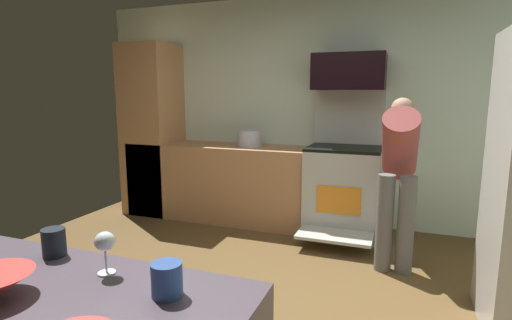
{
  "coord_description": "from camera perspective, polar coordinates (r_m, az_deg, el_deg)",
  "views": [
    {
      "loc": [
        1.07,
        -2.25,
        1.51
      ],
      "look_at": [
        0.12,
        0.3,
        1.05
      ],
      "focal_mm": 27.81,
      "sensor_mm": 36.0,
      "label": 1
    }
  ],
  "objects": [
    {
      "name": "oven_range",
      "position": [
        4.37,
        12.46,
        -3.83
      ],
      "size": [
        0.76,
        1.01,
        1.54
      ],
      "color": "beige",
      "rests_on": "ground"
    },
    {
      "name": "wall_back",
      "position": [
        4.72,
        7.34,
        6.98
      ],
      "size": [
        5.2,
        0.12,
        2.6
      ],
      "primitive_type": "cube",
      "color": "silver",
      "rests_on": "ground"
    },
    {
      "name": "wine_glass_near",
      "position": [
        1.46,
        -20.92,
        -11.18
      ],
      "size": [
        0.07,
        0.07,
        0.15
      ],
      "color": "silver",
      "rests_on": "counter_island"
    },
    {
      "name": "mug_tea",
      "position": [
        1.29,
        -12.7,
        -16.4
      ],
      "size": [
        0.1,
        0.1,
        0.1
      ],
      "primitive_type": "cylinder",
      "color": "#2C498E",
      "rests_on": "counter_island"
    },
    {
      "name": "stock_pot",
      "position": [
        4.57,
        -0.93,
        3.14
      ],
      "size": [
        0.29,
        0.29,
        0.19
      ],
      "primitive_type": "cylinder",
      "color": "#ADB0C6",
      "rests_on": "lower_cabinet_run"
    },
    {
      "name": "cabinet_column",
      "position": [
        5.19,
        -14.64,
        4.22
      ],
      "size": [
        0.6,
        0.6,
        2.1
      ],
      "primitive_type": "cube",
      "color": "tan",
      "rests_on": "ground"
    },
    {
      "name": "mug_coffee",
      "position": [
        1.71,
        -27.06,
        -10.51
      ],
      "size": [
        0.09,
        0.09,
        0.11
      ],
      "primitive_type": "cylinder",
      "color": "black",
      "rests_on": "counter_island"
    },
    {
      "name": "microwave",
      "position": [
        4.35,
        13.23,
        12.26
      ],
      "size": [
        0.74,
        0.38,
        0.38
      ],
      "primitive_type": "cube",
      "color": "black",
      "rests_on": "oven_range"
    },
    {
      "name": "lower_cabinet_run",
      "position": [
        4.79,
        -4.45,
        -3.21
      ],
      "size": [
        2.4,
        0.6,
        0.9
      ],
      "primitive_type": "cube",
      "color": "tan",
      "rests_on": "ground"
    },
    {
      "name": "ground_plane",
      "position": [
        2.92,
        -4.6,
        -21.82
      ],
      "size": [
        5.2,
        4.8,
        0.02
      ],
      "primitive_type": "cube",
      "color": "brown"
    },
    {
      "name": "person_cook",
      "position": [
        3.62,
        19.82,
        -1.04
      ],
      "size": [
        0.31,
        0.67,
        1.47
      ],
      "color": "slate",
      "rests_on": "ground"
    }
  ]
}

